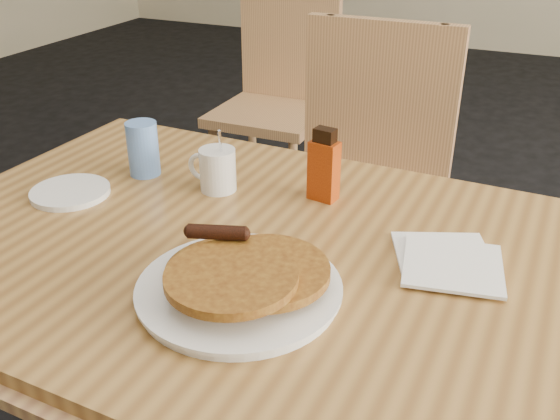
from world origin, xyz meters
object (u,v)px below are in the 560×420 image
at_px(main_table, 256,263).
at_px(chair_main_far, 365,167).
at_px(coffee_mug, 217,169).
at_px(blue_tumbler, 143,149).
at_px(pancake_plate, 240,282).
at_px(chair_wall_extra, 280,82).
at_px(syrup_bottle, 324,167).

relative_size(main_table, chair_main_far, 1.38).
bearing_deg(main_table, coffee_mug, 135.28).
bearing_deg(blue_tumbler, pancake_plate, -38.66).
xyz_separation_m(main_table, chair_wall_extra, (-0.62, 1.49, -0.13)).
xyz_separation_m(chair_main_far, pancake_plate, (0.07, -0.90, 0.18)).
bearing_deg(chair_wall_extra, coffee_mug, -71.59).
height_order(syrup_bottle, blue_tumbler, syrup_bottle).
bearing_deg(chair_main_far, chair_wall_extra, 129.25).
bearing_deg(blue_tumbler, syrup_bottle, 6.49).
distance_m(pancake_plate, blue_tumbler, 0.51).
relative_size(main_table, syrup_bottle, 9.12).
height_order(chair_main_far, pancake_plate, chair_main_far).
bearing_deg(chair_wall_extra, main_table, -67.77).
relative_size(main_table, chair_wall_extra, 1.40).
bearing_deg(chair_main_far, pancake_plate, -85.57).
height_order(main_table, blue_tumbler, blue_tumbler).
height_order(chair_wall_extra, blue_tumbler, chair_wall_extra).
bearing_deg(coffee_mug, main_table, -37.58).
distance_m(main_table, chair_main_far, 0.77).
height_order(pancake_plate, syrup_bottle, syrup_bottle).
relative_size(chair_wall_extra, pancake_plate, 3.04).
bearing_deg(pancake_plate, chair_main_far, 94.37).
relative_size(chair_main_far, chair_wall_extra, 1.02).
relative_size(main_table, pancake_plate, 4.28).
bearing_deg(coffee_mug, chair_wall_extra, 115.98).
bearing_deg(blue_tumbler, main_table, -26.16).
height_order(chair_wall_extra, syrup_bottle, chair_wall_extra).
bearing_deg(pancake_plate, blue_tumbler, 141.34).
distance_m(chair_wall_extra, pancake_plate, 1.78).
bearing_deg(chair_main_far, syrup_bottle, -82.83).
bearing_deg(chair_wall_extra, chair_main_far, -51.24).
distance_m(syrup_bottle, blue_tumbler, 0.40).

